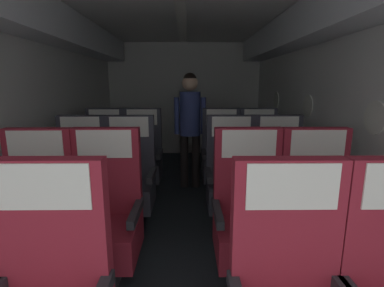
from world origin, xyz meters
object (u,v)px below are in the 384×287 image
object	(u,v)px
seat_c_right_window	(231,181)
flight_attendant	(190,119)
seat_d_right_aisle	(259,159)
seat_c_right_aisle	(279,180)
seat_b_left_window	(37,222)
seat_b_right_window	(249,220)
seat_c_left_window	(81,181)
seat_c_left_aisle	(130,181)
seat_b_right_aisle	(317,220)
seat_b_left_aisle	(105,220)
seat_d_left_window	(105,160)
seat_d_left_aisle	(142,160)
seat_d_right_window	(221,159)

from	to	relation	value
seat_c_right_window	flight_attendant	bearing A→B (deg)	109.40
seat_d_right_aisle	seat_c_right_aisle	bearing A→B (deg)	-90.14
seat_d_right_aisle	flight_attendant	distance (m)	1.06
seat_b_left_window	flight_attendant	world-z (taller)	flight_attendant
seat_b_left_window	seat_d_right_aisle	world-z (taller)	same
seat_b_right_window	seat_c_left_window	xyz separation A→B (m)	(-1.50, 0.84, 0.00)
seat_c_right_aisle	seat_d_right_aisle	xyz separation A→B (m)	(0.00, 0.83, 0.00)
seat_c_left_aisle	seat_d_right_aisle	xyz separation A→B (m)	(1.50, 0.83, 0.00)
seat_c_left_window	seat_c_right_aisle	xyz separation A→B (m)	(1.98, -0.00, 0.00)
seat_b_right_aisle	seat_b_right_window	xyz separation A→B (m)	(-0.49, 0.01, 0.00)
seat_b_left_aisle	seat_c_left_aisle	distance (m)	0.82
seat_d_left_window	seat_c_left_aisle	bearing A→B (deg)	-59.89
seat_c_right_window	flight_attendant	size ratio (longest dim) A/B	0.71
seat_c_left_aisle	seat_c_right_window	size ratio (longest dim) A/B	1.00
seat_b_left_window	flight_attendant	bearing A→B (deg)	61.15
seat_b_right_aisle	seat_c_right_aisle	bearing A→B (deg)	90.38
seat_d_left_window	seat_d_right_aisle	size ratio (longest dim) A/B	1.00
seat_c_right_aisle	seat_c_left_window	bearing A→B (deg)	179.94
seat_b_right_aisle	seat_d_left_aisle	distance (m)	2.25
seat_c_right_window	seat_d_right_aisle	bearing A→B (deg)	59.83
seat_b_left_window	seat_c_right_aisle	xyz separation A→B (m)	(1.98, 0.85, 0.00)
seat_d_left_aisle	seat_c_right_window	bearing A→B (deg)	-39.30
seat_c_right_aisle	seat_d_left_aisle	xyz separation A→B (m)	(-1.50, 0.83, 0.00)
seat_c_left_aisle	flight_attendant	world-z (taller)	flight_attendant
seat_c_left_aisle	seat_b_left_aisle	bearing A→B (deg)	-90.47
seat_b_left_aisle	seat_d_right_aisle	xyz separation A→B (m)	(1.50, 1.65, 0.00)
seat_c_right_window	seat_d_right_window	xyz separation A→B (m)	(-0.00, 0.83, 0.00)
seat_b_right_window	seat_b_left_aisle	bearing A→B (deg)	179.48
seat_d_right_window	seat_c_right_aisle	bearing A→B (deg)	-59.78
seat_d_right_window	seat_c_right_window	bearing A→B (deg)	-89.94
seat_d_right_aisle	seat_d_right_window	world-z (taller)	same
flight_attendant	seat_b_right_window	bearing A→B (deg)	-82.34
seat_b_left_aisle	seat_d_left_window	size ratio (longest dim) A/B	1.00
seat_b_left_aisle	seat_d_right_window	bearing A→B (deg)	58.41
seat_b_left_aisle	seat_c_right_window	bearing A→B (deg)	38.89
seat_b_right_aisle	seat_d_left_aisle	size ratio (longest dim) A/B	1.00
seat_d_right_window	seat_b_left_window	bearing A→B (deg)	-131.75
seat_d_left_aisle	seat_d_right_window	size ratio (longest dim) A/B	1.00
seat_b_left_window	seat_d_left_window	distance (m)	1.68
seat_c_left_aisle	seat_d_right_aisle	size ratio (longest dim) A/B	1.00
seat_b_left_aisle	seat_c_right_window	size ratio (longest dim) A/B	1.00
seat_b_right_window	seat_c_right_window	distance (m)	0.83
seat_b_left_window	seat_b_right_aisle	bearing A→B (deg)	-0.10
seat_b_right_aisle	seat_b_right_window	size ratio (longest dim) A/B	1.00
seat_c_left_window	flight_attendant	xyz separation A→B (m)	(1.10, 1.13, 0.49)
seat_d_left_window	flight_attendant	xyz separation A→B (m)	(1.10, 0.30, 0.49)
seat_c_right_aisle	seat_b_right_window	bearing A→B (deg)	-119.78
seat_b_left_window	seat_b_left_aisle	world-z (taller)	same
seat_b_right_aisle	seat_d_right_window	size ratio (longest dim) A/B	1.00
seat_b_right_window	seat_c_right_aisle	world-z (taller)	same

